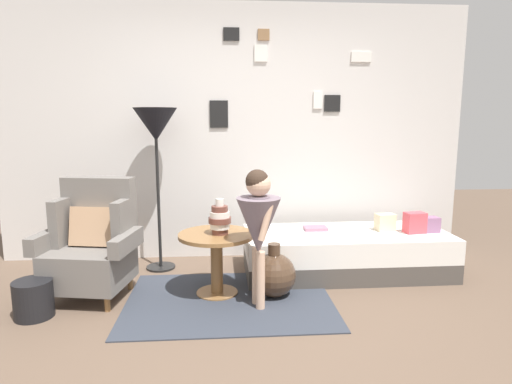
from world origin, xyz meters
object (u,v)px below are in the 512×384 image
at_px(magazine_basket, 33,299).
at_px(side_table, 217,250).
at_px(vase_striped, 220,219).
at_px(book_on_daybed, 315,228).
at_px(person_child, 258,221).
at_px(demijohn_near, 274,275).
at_px(floor_lamp, 156,131).
at_px(armchair, 92,244).
at_px(daybed, 346,252).

bearing_deg(magazine_basket, side_table, 13.77).
distance_m(vase_striped, book_on_daybed, 1.09).
bearing_deg(person_child, vase_striped, 138.62).
xyz_separation_m(book_on_daybed, demijohn_near, (-0.47, -0.61, -0.23)).
relative_size(floor_lamp, book_on_daybed, 7.07).
relative_size(side_table, floor_lamp, 0.40).
xyz_separation_m(armchair, daybed, (2.23, 0.36, -0.24)).
xyz_separation_m(armchair, book_on_daybed, (1.95, 0.47, -0.02)).
bearing_deg(person_child, magazine_basket, -178.15).
bearing_deg(vase_striped, side_table, 151.81).
height_order(floor_lamp, person_child, floor_lamp).
relative_size(person_child, demijohn_near, 2.42).
height_order(side_table, person_child, person_child).
xyz_separation_m(side_table, demijohn_near, (0.47, -0.08, -0.20)).
height_order(daybed, vase_striped, vase_striped).
distance_m(book_on_daybed, demijohn_near, 0.80).
height_order(floor_lamp, book_on_daybed, floor_lamp).
bearing_deg(person_child, side_table, 139.69).
xyz_separation_m(armchair, floor_lamp, (0.45, 0.63, 0.90)).
relative_size(side_table, magazine_basket, 2.24).
relative_size(armchair, book_on_daybed, 4.41).
height_order(armchair, magazine_basket, armchair).
height_order(person_child, book_on_daybed, person_child).
height_order(armchair, floor_lamp, floor_lamp).
height_order(armchair, person_child, person_child).
xyz_separation_m(daybed, person_child, (-0.89, -0.70, 0.49)).
height_order(armchair, book_on_daybed, armchair).
height_order(vase_striped, person_child, person_child).
relative_size(armchair, person_child, 0.90).
xyz_separation_m(person_child, demijohn_near, (0.14, 0.20, -0.50)).
bearing_deg(armchair, daybed, 9.29).
distance_m(vase_striped, person_child, 0.39).
xyz_separation_m(side_table, book_on_daybed, (0.94, 0.53, 0.03)).
bearing_deg(vase_striped, armchair, 175.74).
height_order(side_table, demijohn_near, side_table).
bearing_deg(demijohn_near, floor_lamp, 143.35).
relative_size(armchair, magazine_basket, 3.46).
relative_size(floor_lamp, demijohn_near, 3.47).
relative_size(daybed, book_on_daybed, 8.67).
height_order(floor_lamp, demijohn_near, floor_lamp).
bearing_deg(floor_lamp, book_on_daybed, -5.99).
distance_m(side_table, demijohn_near, 0.52).
height_order(daybed, side_table, side_table).
distance_m(floor_lamp, demijohn_near, 1.73).
relative_size(daybed, side_table, 3.05).
xyz_separation_m(side_table, person_child, (0.32, -0.28, 0.30)).
bearing_deg(demijohn_near, magazine_basket, -172.13).
distance_m(book_on_daybed, magazine_basket, 2.46).
relative_size(armchair, vase_striped, 3.32).
relative_size(daybed, floor_lamp, 1.23).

